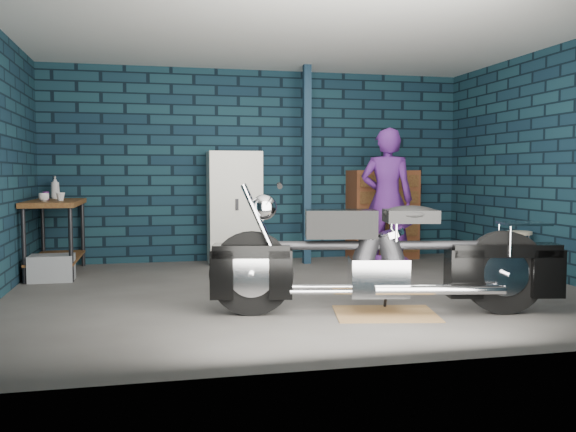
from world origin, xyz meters
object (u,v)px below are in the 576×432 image
object	(u,v)px
shop_stool	(519,254)
workbench	(56,237)
locker	(234,207)
tool_chest	(383,214)
storage_bin	(52,268)
motorcycle	(386,249)
person	(387,199)

from	to	relation	value
shop_stool	workbench	bearing A→B (deg)	165.80
workbench	locker	xyz separation A→B (m)	(2.27, 0.48, 0.31)
locker	tool_chest	size ratio (longest dim) A/B	1.20
locker	workbench	bearing A→B (deg)	-168.06
tool_chest	storage_bin	bearing A→B (deg)	-167.52
motorcycle	shop_stool	xyz separation A→B (m)	(2.31, 1.52, -0.31)
storage_bin	motorcycle	bearing A→B (deg)	-37.48
tool_chest	locker	bearing A→B (deg)	180.00
motorcycle	tool_chest	size ratio (longest dim) A/B	2.05
motorcycle	storage_bin	bearing A→B (deg)	153.89
workbench	tool_chest	distance (m)	4.48
storage_bin	shop_stool	world-z (taller)	shop_stool
motorcycle	storage_bin	world-z (taller)	motorcycle
tool_chest	shop_stool	xyz separation A→B (m)	(1.01, -1.86, -0.37)
workbench	storage_bin	world-z (taller)	workbench
person	locker	distance (m)	2.10
shop_stool	tool_chest	bearing A→B (deg)	118.58
workbench	storage_bin	distance (m)	0.59
tool_chest	workbench	bearing A→B (deg)	-173.84
person	shop_stool	distance (m)	1.72
shop_stool	locker	bearing A→B (deg)	149.74
motorcycle	locker	distance (m)	3.50
person	locker	size ratio (longest dim) A/B	1.18
shop_stool	person	bearing A→B (deg)	148.11
storage_bin	tool_chest	world-z (taller)	tool_chest
locker	storage_bin	bearing A→B (deg)	-156.46
motorcycle	shop_stool	size ratio (longest dim) A/B	4.83
storage_bin	locker	size ratio (longest dim) A/B	0.32
motorcycle	locker	world-z (taller)	locker
locker	shop_stool	size ratio (longest dim) A/B	2.83
workbench	motorcycle	bearing A→B (deg)	-42.63
workbench	motorcycle	xyz separation A→B (m)	(3.15, -2.90, 0.12)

